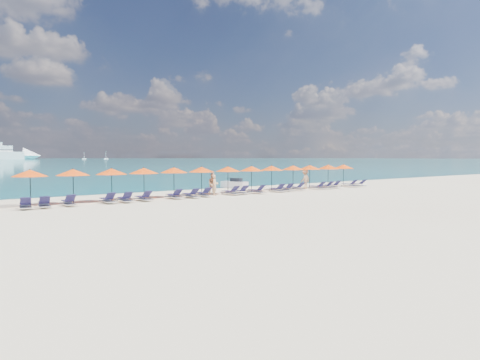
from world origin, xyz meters
TOP-DOWN VIEW (x-y plane):
  - ground at (0.00, 0.00)m, footprint 1400.00×1400.00m
  - sailboat_near at (126.67, 533.09)m, footprint 5.22×1.74m
  - sailboat_far at (152.35, 522.81)m, footprint 5.80×1.93m
  - jetski at (3.91, 9.29)m, footprint 1.75×2.84m
  - beachgoer_a at (-1.76, 3.94)m, footprint 0.70×0.69m
  - beachgoer_b at (-1.78, 4.13)m, footprint 0.96×0.76m
  - beachgoer_c at (8.80, 4.66)m, footprint 1.25×0.72m
  - umbrella_0 at (-14.42, 4.76)m, footprint 2.10×2.10m
  - umbrella_1 at (-11.97, 4.65)m, footprint 2.10×2.10m
  - umbrella_2 at (-9.52, 4.62)m, footprint 2.10×2.10m
  - umbrella_3 at (-7.16, 4.80)m, footprint 2.10×2.10m
  - umbrella_4 at (-4.79, 4.81)m, footprint 2.10×2.10m
  - umbrella_5 at (-2.43, 4.77)m, footprint 2.10×2.10m
  - umbrella_6 at (0.04, 4.74)m, footprint 2.10×2.10m
  - umbrella_7 at (2.32, 4.54)m, footprint 2.10×2.10m
  - umbrella_8 at (4.79, 4.82)m, footprint 2.10×2.10m
  - umbrella_9 at (7.21, 4.64)m, footprint 2.10×2.10m
  - umbrella_10 at (9.52, 4.78)m, footprint 2.10×2.10m
  - umbrella_11 at (11.96, 4.65)m, footprint 2.10×2.10m
  - umbrella_12 at (14.34, 4.72)m, footprint 2.10×2.10m
  - lounger_0 at (-14.90, 3.39)m, footprint 0.78×1.75m
  - lounger_1 at (-13.91, 3.42)m, footprint 0.79×1.75m
  - lounger_2 at (-12.52, 3.59)m, footprint 0.64×1.71m
  - lounger_3 at (-10.16, 3.55)m, footprint 0.69×1.73m
  - lounger_4 at (-9.06, 3.38)m, footprint 0.66×1.72m
  - lounger_5 at (-7.76, 3.46)m, footprint 0.78×1.75m
  - lounger_6 at (-5.41, 3.56)m, footprint 0.70×1.73m
  - lounger_7 at (-4.18, 3.36)m, footprint 0.72×1.74m
  - lounger_8 at (-2.95, 3.64)m, footprint 0.68×1.72m
  - lounger_9 at (-0.47, 3.58)m, footprint 0.78×1.75m
  - lounger_10 at (0.51, 3.63)m, footprint 0.64×1.71m
  - lounger_11 at (1.93, 3.32)m, footprint 0.79×1.76m
  - lounger_12 at (4.23, 3.43)m, footprint 0.77×1.75m
  - lounger_13 at (5.30, 3.48)m, footprint 0.75×1.74m
  - lounger_14 at (6.72, 3.64)m, footprint 0.74×1.74m
  - lounger_15 at (9.10, 3.37)m, footprint 0.71×1.73m
  - lounger_16 at (10.19, 3.35)m, footprint 0.71×1.73m
  - lounger_17 at (11.48, 3.58)m, footprint 0.65×1.71m
  - lounger_18 at (13.92, 3.59)m, footprint 0.67×1.72m
  - lounger_19 at (15.01, 3.32)m, footprint 0.69×1.72m

SIDE VIEW (x-z plane):
  - ground at x=0.00m, z-range 0.00..0.00m
  - lounger_0 at x=-14.90m, z-range -0.09..0.56m
  - lounger_1 at x=-13.91m, z-range -0.09..0.56m
  - lounger_2 at x=-12.52m, z-range -0.09..0.56m
  - lounger_3 at x=-10.16m, z-range -0.09..0.56m
  - lounger_4 at x=-9.06m, z-range -0.09..0.56m
  - lounger_5 at x=-7.76m, z-range -0.09..0.56m
  - lounger_6 at x=-5.41m, z-range -0.09..0.56m
  - lounger_7 at x=-4.18m, z-range -0.09..0.56m
  - lounger_8 at x=-2.95m, z-range -0.09..0.56m
  - lounger_9 at x=-0.47m, z-range -0.09..0.56m
  - lounger_10 at x=0.51m, z-range -0.09..0.56m
  - lounger_11 at x=1.93m, z-range -0.09..0.56m
  - lounger_12 at x=4.23m, z-range -0.09..0.56m
  - lounger_13 at x=5.30m, z-range -0.09..0.56m
  - lounger_14 at x=6.72m, z-range -0.09..0.56m
  - lounger_15 at x=9.10m, z-range -0.09..0.56m
  - lounger_16 at x=10.19m, z-range -0.09..0.56m
  - lounger_17 at x=11.48m, z-range -0.09..0.56m
  - lounger_18 at x=13.92m, z-range -0.09..0.56m
  - lounger_19 at x=15.01m, z-range -0.09..0.56m
  - jetski at x=3.91m, z-range -0.08..0.87m
  - beachgoer_a at x=-1.76m, z-range 0.00..1.62m
  - beachgoer_b at x=-1.78m, z-range 0.00..1.73m
  - beachgoer_c at x=8.80m, z-range 0.00..1.82m
  - sailboat_near at x=126.67m, z-range -3.81..5.77m
  - sailboat_far at x=152.35m, z-range -4.23..6.41m
  - umbrella_0 at x=-14.42m, z-range 0.88..3.16m
  - umbrella_1 at x=-11.97m, z-range 0.88..3.16m
  - umbrella_2 at x=-9.52m, z-range 0.88..3.16m
  - umbrella_3 at x=-7.16m, z-range 0.88..3.16m
  - umbrella_4 at x=-4.79m, z-range 0.88..3.16m
  - umbrella_5 at x=-2.43m, z-range 0.88..3.16m
  - umbrella_6 at x=0.04m, z-range 0.88..3.16m
  - umbrella_7 at x=2.32m, z-range 0.88..3.16m
  - umbrella_8 at x=4.79m, z-range 0.88..3.16m
  - umbrella_9 at x=7.21m, z-range 0.88..3.16m
  - umbrella_10 at x=9.52m, z-range 0.88..3.16m
  - umbrella_11 at x=11.96m, z-range 0.88..3.16m
  - umbrella_12 at x=14.34m, z-range 0.88..3.16m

